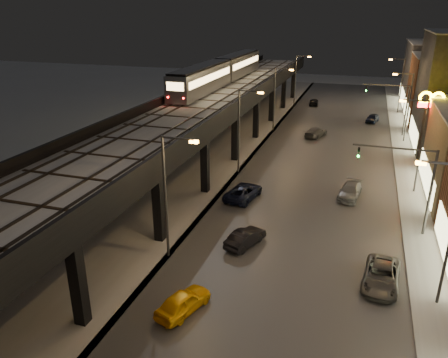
% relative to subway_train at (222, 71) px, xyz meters
% --- Properties ---
extents(road_surface, '(17.00, 120.00, 0.06)m').
position_rel_subway_train_xyz_m(road_surface, '(16.00, -14.14, -8.24)').
color(road_surface, '#46474D').
rests_on(road_surface, ground).
extents(sidewalk_right, '(4.00, 120.00, 0.14)m').
position_rel_subway_train_xyz_m(sidewalk_right, '(26.00, -14.14, -8.20)').
color(sidewalk_right, '#9FA1A8').
rests_on(sidewalk_right, ground).
extents(under_viaduct_pavement, '(11.00, 120.00, 0.06)m').
position_rel_subway_train_xyz_m(under_viaduct_pavement, '(2.50, -14.14, -8.24)').
color(under_viaduct_pavement, '#9FA1A8').
rests_on(under_viaduct_pavement, ground).
extents(elevated_viaduct, '(9.00, 100.00, 6.30)m').
position_rel_subway_train_xyz_m(elevated_viaduct, '(2.50, -17.29, -2.65)').
color(elevated_viaduct, black).
rests_on(elevated_viaduct, ground).
extents(viaduct_trackbed, '(8.40, 100.00, 0.32)m').
position_rel_subway_train_xyz_m(viaduct_trackbed, '(2.49, -17.17, -1.88)').
color(viaduct_trackbed, '#B2B7C1').
rests_on(viaduct_trackbed, elevated_viaduct).
extents(viaduct_parapet_streetside, '(0.30, 100.00, 1.10)m').
position_rel_subway_train_xyz_m(viaduct_parapet_streetside, '(6.85, -17.14, -1.42)').
color(viaduct_parapet_streetside, black).
rests_on(viaduct_parapet_streetside, elevated_viaduct).
extents(viaduct_parapet_far, '(0.30, 100.00, 1.10)m').
position_rel_subway_train_xyz_m(viaduct_parapet_far, '(-1.85, -17.14, -1.42)').
color(viaduct_parapet_far, black).
rests_on(viaduct_parapet_far, elevated_viaduct).
extents(building_f, '(12.20, 16.20, 11.16)m').
position_rel_subway_train_xyz_m(building_f, '(32.49, 26.86, -2.69)').
color(building_f, '#47474B').
rests_on(building_f, ground).
extents(streetlight_left_1, '(2.57, 0.28, 9.00)m').
position_rel_subway_train_xyz_m(streetlight_left_1, '(8.07, -36.14, -3.03)').
color(streetlight_left_1, '#38383A').
rests_on(streetlight_left_1, ground).
extents(streetlight_right_1, '(2.56, 0.28, 9.00)m').
position_rel_subway_train_xyz_m(streetlight_right_1, '(25.23, -36.14, -3.03)').
color(streetlight_right_1, '#38383A').
rests_on(streetlight_right_1, ground).
extents(streetlight_left_2, '(2.57, 0.28, 9.00)m').
position_rel_subway_train_xyz_m(streetlight_left_2, '(8.07, -18.14, -3.03)').
color(streetlight_left_2, '#38383A').
rests_on(streetlight_left_2, ground).
extents(streetlight_right_2, '(2.56, 0.28, 9.00)m').
position_rel_subway_train_xyz_m(streetlight_right_2, '(25.23, -18.14, -3.03)').
color(streetlight_right_2, '#38383A').
rests_on(streetlight_right_2, ground).
extents(streetlight_left_3, '(2.57, 0.28, 9.00)m').
position_rel_subway_train_xyz_m(streetlight_left_3, '(8.07, -0.14, -3.03)').
color(streetlight_left_3, '#38383A').
rests_on(streetlight_left_3, ground).
extents(streetlight_right_3, '(2.56, 0.28, 9.00)m').
position_rel_subway_train_xyz_m(streetlight_right_3, '(25.23, -0.14, -3.03)').
color(streetlight_right_3, '#38383A').
rests_on(streetlight_right_3, ground).
extents(streetlight_left_4, '(2.57, 0.28, 9.00)m').
position_rel_subway_train_xyz_m(streetlight_left_4, '(8.07, 17.86, -3.03)').
color(streetlight_left_4, '#38383A').
rests_on(streetlight_left_4, ground).
extents(streetlight_right_4, '(2.56, 0.28, 9.00)m').
position_rel_subway_train_xyz_m(streetlight_right_4, '(25.23, 17.86, -3.03)').
color(streetlight_right_4, '#38383A').
rests_on(streetlight_right_4, ground).
extents(traffic_light_rig_a, '(6.10, 0.34, 7.00)m').
position_rel_subway_train_xyz_m(traffic_light_rig_a, '(24.34, -27.14, -3.77)').
color(traffic_light_rig_a, '#38383A').
rests_on(traffic_light_rig_a, ground).
extents(traffic_light_rig_b, '(6.10, 0.34, 7.00)m').
position_rel_subway_train_xyz_m(traffic_light_rig_b, '(24.34, 2.86, -3.77)').
color(traffic_light_rig_b, '#38383A').
rests_on(traffic_light_rig_b, ground).
extents(subway_train, '(2.78, 33.23, 3.31)m').
position_rel_subway_train_xyz_m(subway_train, '(0.00, 0.00, 0.00)').
color(subway_train, gray).
rests_on(subway_train, viaduct_trackbed).
extents(car_taxi, '(2.63, 4.11, 1.30)m').
position_rel_subway_train_xyz_m(car_taxi, '(11.24, -41.50, -7.61)').
color(car_taxi, '#F8B10B').
rests_on(car_taxi, ground).
extents(car_near_white, '(2.53, 4.04, 1.26)m').
position_rel_subway_train_xyz_m(car_near_white, '(12.67, -33.01, -7.64)').
color(car_near_white, black).
rests_on(car_near_white, ground).
extents(car_mid_silver, '(3.02, 5.20, 1.36)m').
position_rel_subway_train_xyz_m(car_mid_silver, '(10.21, -24.74, -7.58)').
color(car_mid_silver, black).
rests_on(car_mid_silver, ground).
extents(car_mid_dark, '(3.12, 4.72, 1.27)m').
position_rel_subway_train_xyz_m(car_mid_dark, '(14.04, -1.38, -7.63)').
color(car_mid_dark, '#4E4F52').
rests_on(car_mid_dark, ground).
extents(car_far_white, '(1.83, 3.84, 1.27)m').
position_rel_subway_train_xyz_m(car_far_white, '(11.15, 19.75, -7.63)').
color(car_far_white, black).
rests_on(car_far_white, ground).
extents(car_onc_dark, '(2.62, 4.91, 1.31)m').
position_rel_subway_train_xyz_m(car_onc_dark, '(22.27, -35.18, -7.61)').
color(car_onc_dark, '#4A4B4C').
rests_on(car_onc_dark, ground).
extents(car_onc_white, '(2.30, 4.49, 1.25)m').
position_rel_subway_train_xyz_m(car_onc_white, '(19.64, -21.36, -7.64)').
color(car_onc_white, gray).
rests_on(car_onc_white, ground).
extents(car_onc_red, '(2.24, 3.92, 1.26)m').
position_rel_subway_train_xyz_m(car_onc_red, '(21.43, 9.73, -7.64)').
color(car_onc_red, black).
rests_on(car_onc_red, ground).
extents(sign_mcdonalds, '(2.61, 0.58, 8.76)m').
position_rel_subway_train_xyz_m(sign_mcdonalds, '(26.50, -11.87, -1.32)').
color(sign_mcdonalds, '#38383A').
rests_on(sign_mcdonalds, ground).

